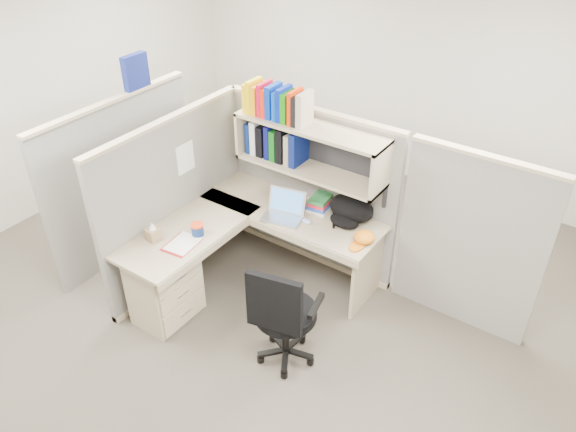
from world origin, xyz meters
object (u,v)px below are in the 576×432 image
Objects in this scene: snack_canister at (197,229)px; task_chair at (284,329)px; desk at (198,268)px; laptop at (282,207)px; backpack at (348,211)px.

task_chair reaches higher than snack_canister.
task_chair is at bearing -6.97° from desk.
laptop reaches higher than desk.
snack_canister is at bearing -139.10° from laptop.
task_chair is (0.08, -1.11, -0.49)m from backpack.
backpack reaches higher than snack_canister.
backpack is (0.93, 0.98, 0.41)m from desk.
laptop is 1.12m from task_chair.
desk is 1.41m from backpack.
snack_canister is at bearing 168.71° from task_chair.
laptop reaches higher than backpack.
laptop is at bearing 53.09° from snack_canister.
task_chair is (1.05, -0.21, -0.42)m from snack_canister.
laptop is 3.13× the size of snack_canister.
snack_canister is at bearing 118.76° from desk.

